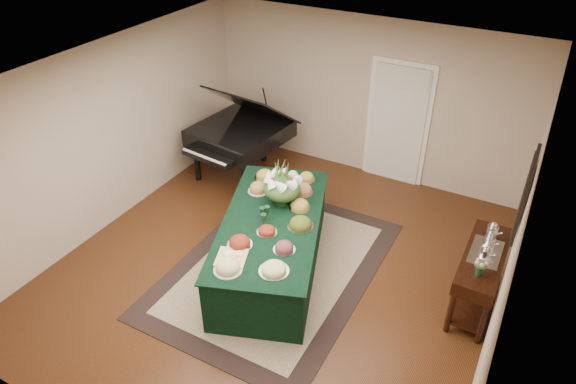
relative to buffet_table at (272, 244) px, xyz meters
The scene contains 14 objects.
ground 0.41m from the buffet_table, 36.72° to the left, with size 6.00×6.00×0.00m, color black.
area_rug 0.40m from the buffet_table, ahead, with size 2.48×3.47×0.01m.
kitchen_doorway 3.15m from the buffet_table, 77.67° to the left, with size 1.05×0.07×2.10m.
buffet_table is the anchor object (origin of this frame).
food_platters 0.45m from the buffet_table, 68.12° to the left, with size 1.43×2.44×0.12m.
cutting_board 0.96m from the buffet_table, 92.65° to the right, with size 0.44×0.44×0.10m.
green_goblets 0.49m from the buffet_table, 141.28° to the right, with size 0.16×0.24×0.18m.
floral_centerpiece 0.81m from the buffet_table, 98.68° to the left, with size 0.51×0.51×0.51m.
grand_piano 2.53m from the buffet_table, 132.03° to the left, with size 1.60×1.75×1.67m.
wicker_basket 1.80m from the buffet_table, 123.82° to the left, with size 0.42×0.42×0.26m, color #A87043.
mahogany_sideboard 2.63m from the buffet_table, 12.61° to the left, with size 0.45×1.34×0.83m.
tea_service 2.69m from the buffet_table, 14.02° to the left, with size 0.34×0.58×0.30m.
pink_bouquet 2.62m from the buffet_table, ahead, with size 0.17×0.17×0.21m.
wall_painting 3.14m from the buffet_table, 11.63° to the left, with size 0.05×0.95×0.75m.
Camera 1 is at (2.65, -4.61, 4.73)m, focal length 32.00 mm.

